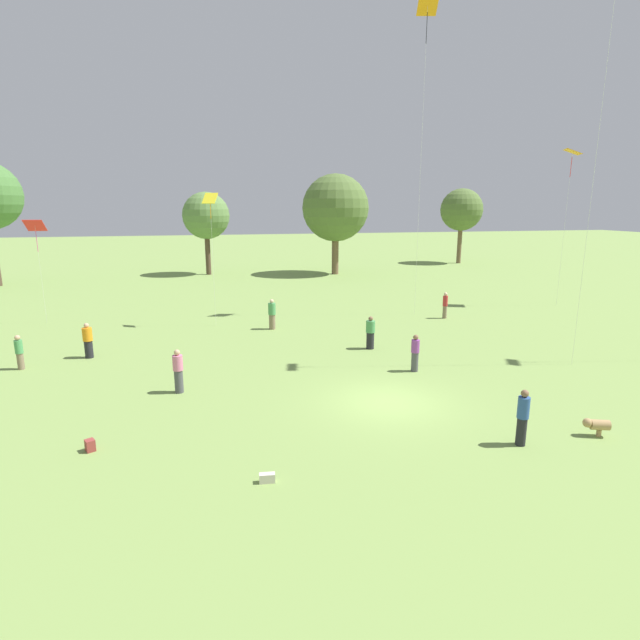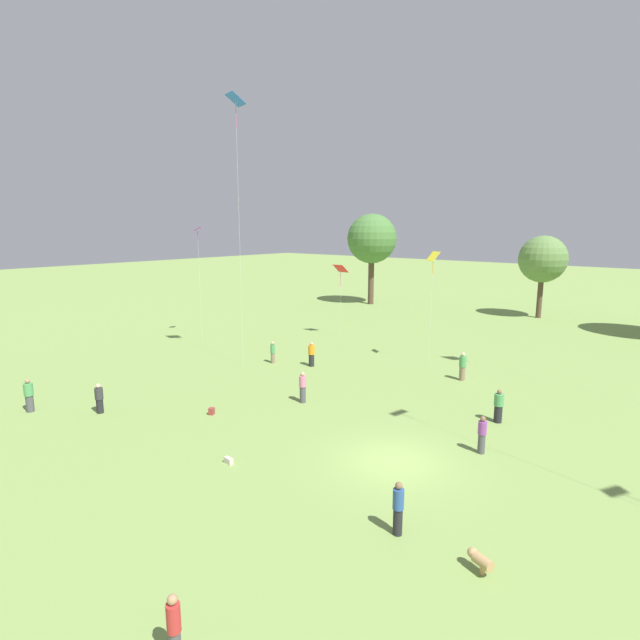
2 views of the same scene
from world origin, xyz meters
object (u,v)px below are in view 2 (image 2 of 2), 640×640
person_0 (398,508)px  person_10 (99,399)px  person_5 (303,387)px  dog_0 (480,560)px  person_3 (463,367)px  person_4 (174,628)px  person_6 (499,406)px  person_1 (29,396)px  kite_0 (341,270)px  person_2 (482,435)px  kite_6 (433,260)px  kite_2 (236,110)px  person_7 (311,354)px  person_8 (273,352)px  picnic_bag_0 (212,411)px  picnic_bag_1 (229,461)px  kite_5 (198,235)px

person_0 → person_10: (-17.90, -0.91, -0.13)m
person_5 → dog_0: person_5 is taller
person_0 → person_3: 17.83m
person_4 → person_6: person_4 is taller
person_1 → person_4: person_1 is taller
person_5 → kite_0: size_ratio=0.27×
person_2 → person_10: size_ratio=1.05×
person_1 → person_2: 23.35m
person_5 → person_3: bearing=66.6°
person_10 → kite_6: kite_6 is taller
person_3 → person_10: 21.84m
kite_2 → kite_6: bearing=-78.7°
person_5 → person_0: bearing=-29.6°
person_2 → person_10: bearing=-24.9°
person_7 → kite_2: 17.16m
person_6 → person_10: size_ratio=1.07×
person_7 → kite_0: size_ratio=0.27×
person_8 → person_10: (-0.11, -12.95, -0.02)m
person_0 → person_6: person_0 is taller
picnic_bag_0 → kite_0: bearing=107.8°
person_6 → person_2: bearing=-32.7°
person_10 → person_6: bearing=-62.1°
person_2 → kite_2: size_ratio=0.09×
person_1 → person_2: person_1 is taller
kite_2 → kite_6: size_ratio=2.25×
person_4 → picnic_bag_0: person_4 is taller
person_4 → person_10: bearing=-170.3°
kite_0 → kite_6: bearing=-149.6°
person_0 → kite_0: 29.82m
person_8 → kite_6: bearing=136.0°
person_6 → kite_2: 24.31m
kite_0 → kite_6: size_ratio=0.80×
person_3 → kite_6: kite_6 is taller
person_1 → kite_2: (2.18, 13.31, 16.42)m
person_4 → picnic_bag_1: (-6.67, 7.16, -0.76)m
person_7 → kite_0: bearing=136.7°
person_3 → person_8: size_ratio=1.14×
person_4 → picnic_bag_1: bearing=164.3°
person_8 → picnic_bag_1: 15.73m
person_5 → person_10: 10.96m
kite_5 → picnic_bag_0: (15.31, -11.00, -8.95)m
person_2 → person_8: (-17.54, 4.56, -0.04)m
person_8 → person_4: bearing=49.4°
person_6 → picnic_bag_1: person_6 is taller
person_3 → person_5: 11.04m
person_0 → person_2: size_ratio=1.07×
person_5 → kite_2: bearing=165.8°
person_3 → picnic_bag_1: person_3 is taller
picnic_bag_0 → picnic_bag_1: (5.04, -3.07, -0.06)m
picnic_bag_0 → person_6: bearing=35.7°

